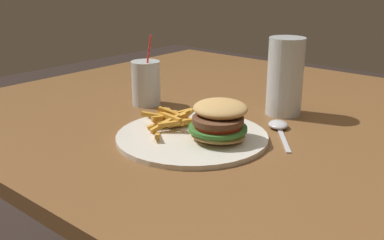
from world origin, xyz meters
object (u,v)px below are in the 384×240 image
object	(u,v)px
juice_glass	(146,84)
spoon	(279,126)
meal_plate_near	(201,129)
beer_glass	(285,79)

from	to	relation	value
juice_glass	spoon	bearing A→B (deg)	8.64
meal_plate_near	juice_glass	xyz separation A→B (m)	(-0.27, 0.11, 0.03)
beer_glass	juice_glass	bearing A→B (deg)	-153.16
meal_plate_near	beer_glass	size ratio (longest dim) A/B	1.70
beer_glass	spoon	distance (m)	0.14
spoon	juice_glass	bearing A→B (deg)	61.01
meal_plate_near	juice_glass	world-z (taller)	juice_glass
spoon	meal_plate_near	bearing A→B (deg)	113.78
juice_glass	spoon	world-z (taller)	juice_glass
spoon	beer_glass	bearing A→B (deg)	-12.07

